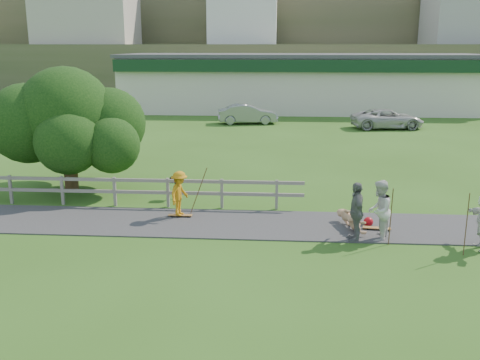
{
  "coord_description": "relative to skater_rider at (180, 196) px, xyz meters",
  "views": [
    {
      "loc": [
        2.04,
        -15.42,
        5.79
      ],
      "look_at": [
        0.76,
        2.0,
        1.41
      ],
      "focal_mm": 40.0,
      "sensor_mm": 36.0,
      "label": 1
    }
  ],
  "objects": [
    {
      "name": "longboard_rider",
      "position": [
        0.0,
        0.0,
        -0.73
      ],
      "size": [
        0.84,
        0.22,
        0.09
      ],
      "primitive_type": null,
      "rotation": [
        0.0,
        0.0,
        0.02
      ],
      "color": "brown",
      "rests_on": "ground"
    },
    {
      "name": "spectator_b",
      "position": [
        5.75,
        -1.84,
        0.15
      ],
      "size": [
        0.5,
        1.1,
        1.85
      ],
      "primitive_type": "imported",
      "rotation": [
        0.0,
        0.0,
        4.76
      ],
      "color": "slate",
      "rests_on": "ground"
    },
    {
      "name": "pole_spec_right",
      "position": [
        8.68,
        -2.81,
        0.14
      ],
      "size": [
        0.03,
        0.03,
        1.84
      ],
      "primitive_type": "cylinder",
      "color": "#533821",
      "rests_on": "ground"
    },
    {
      "name": "car_white",
      "position": [
        11.15,
        21.55,
        -0.07
      ],
      "size": [
        5.36,
        2.99,
        1.42
      ],
      "primitive_type": "imported",
      "rotation": [
        0.0,
        0.0,
        1.7
      ],
      "color": "beige",
      "rests_on": "ground"
    },
    {
      "name": "ground",
      "position": [
        1.33,
        -2.07,
        -0.78
      ],
      "size": [
        260.0,
        260.0,
        0.0
      ],
      "primitive_type": "plane",
      "color": "#305819",
      "rests_on": "ground"
    },
    {
      "name": "helmet",
      "position": [
        6.38,
        -0.42,
        -0.62
      ],
      "size": [
        0.31,
        0.31,
        0.31
      ],
      "primitive_type": "sphere",
      "color": "#AE0B15",
      "rests_on": "ground"
    },
    {
      "name": "strip_mall",
      "position": [
        5.33,
        32.87,
        1.8
      ],
      "size": [
        32.5,
        10.75,
        5.1
      ],
      "color": "silver",
      "rests_on": "ground"
    },
    {
      "name": "car_silver",
      "position": [
        0.95,
        23.31,
        -0.03
      ],
      "size": [
        4.7,
        2.19,
        1.49
      ],
      "primitive_type": "imported",
      "rotation": [
        0.0,
        0.0,
        1.71
      ],
      "color": "gray",
      "rests_on": "ground"
    },
    {
      "name": "fence",
      "position": [
        -3.29,
        1.23,
        -0.05
      ],
      "size": [
        15.05,
        0.1,
        1.1
      ],
      "color": "slate",
      "rests_on": "ground"
    },
    {
      "name": "skater_fallen",
      "position": [
        5.78,
        -0.77,
        -0.46
      ],
      "size": [
        1.79,
        0.89,
        0.64
      ],
      "primitive_type": "imported",
      "rotation": [
        0.0,
        0.0,
        0.29
      ],
      "color": "tan",
      "rests_on": "ground"
    },
    {
      "name": "tree",
      "position": [
        -5.17,
        3.38,
        1.26
      ],
      "size": [
        6.09,
        6.09,
        4.08
      ],
      "primitive_type": null,
      "color": "black",
      "rests_on": "ground"
    },
    {
      "name": "pole_rider",
      "position": [
        0.6,
        0.4,
        0.13
      ],
      "size": [
        0.03,
        0.03,
        1.82
      ],
      "primitive_type": "cylinder",
      "color": "#533821",
      "rests_on": "ground"
    },
    {
      "name": "spectator_a",
      "position": [
        6.46,
        -1.71,
        0.16
      ],
      "size": [
        1.01,
        1.12,
        1.88
      ],
      "primitive_type": "imported",
      "rotation": [
        0.0,
        0.0,
        4.31
      ],
      "color": "silver",
      "rests_on": "ground"
    },
    {
      "name": "skater_rider",
      "position": [
        0.0,
        0.0,
        0.0
      ],
      "size": [
        0.85,
        1.13,
        1.55
      ],
      "primitive_type": "imported",
      "rotation": [
        0.0,
        0.0,
        1.27
      ],
      "color": "#C07E12",
      "rests_on": "ground"
    },
    {
      "name": "pole_spec_left",
      "position": [
        6.73,
        -2.1,
        0.1
      ],
      "size": [
        0.03,
        0.03,
        1.75
      ],
      "primitive_type": "cylinder",
      "color": "#533821",
      "rests_on": "ground"
    },
    {
      "name": "path",
      "position": [
        1.33,
        -0.57,
        -0.76
      ],
      "size": [
        34.0,
        3.0,
        0.04
      ],
      "primitive_type": "cube",
      "color": "#343436",
      "rests_on": "ground"
    },
    {
      "name": "bbq",
      "position": [
        -0.59,
        2.34,
        -0.34
      ],
      "size": [
        0.41,
        0.32,
        0.87
      ],
      "primitive_type": null,
      "rotation": [
        0.0,
        0.0,
        -0.04
      ],
      "color": "black",
      "rests_on": "ground"
    },
    {
      "name": "longboard_fallen",
      "position": [
        6.58,
        -0.87,
        -0.73
      ],
      "size": [
        0.9,
        0.32,
        0.1
      ],
      "primitive_type": null,
      "rotation": [
        0.0,
        0.0,
        -0.13
      ],
      "color": "brown",
      "rests_on": "ground"
    }
  ]
}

